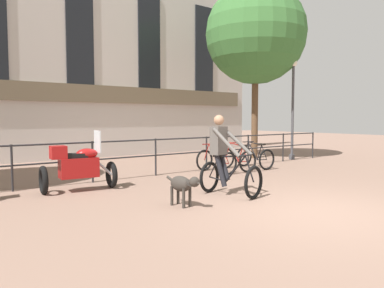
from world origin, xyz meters
TOP-DOWN VIEW (x-y plane):
  - ground_plane at (0.00, 0.00)m, footprint 60.00×60.00m
  - canal_railing at (-0.00, 5.20)m, footprint 15.05×0.05m
  - building_facade at (0.00, 10.99)m, footprint 18.00×0.72m
  - cyclist_with_bike at (-0.24, 2.05)m, footprint 0.93×1.30m
  - dog at (-1.59, 1.74)m, footprint 0.30×0.89m
  - parked_motorcycle at (-2.57, 4.34)m, footprint 1.68×0.81m
  - parked_bicycle_near_lamp at (1.70, 4.54)m, footprint 0.69×1.13m
  - parked_bicycle_mid_left at (2.55, 4.54)m, footprint 0.76×1.17m
  - parked_bicycle_mid_right at (3.39, 4.54)m, footprint 0.73×1.15m
  - street_lamp at (6.42, 5.40)m, footprint 0.28×0.28m
  - tree_canalside_right at (5.66, 6.68)m, footprint 4.00×4.00m

SIDE VIEW (x-z plane):
  - ground_plane at x=0.00m, z-range 0.00..0.00m
  - parked_bicycle_mid_left at x=2.55m, z-range -0.07..0.79m
  - parked_bicycle_near_lamp at x=1.70m, z-range -0.07..0.79m
  - parked_bicycle_mid_right at x=3.39m, z-range -0.07..0.79m
  - dog at x=-1.59m, z-range 0.11..0.71m
  - parked_motorcycle at x=-2.57m, z-range -0.11..1.24m
  - canal_railing at x=0.00m, z-range 0.18..1.23m
  - cyclist_with_bike at x=-0.24m, z-range -0.09..1.61m
  - street_lamp at x=6.42m, z-range 0.25..4.14m
  - building_facade at x=0.00m, z-range -0.02..8.49m
  - tree_canalside_right at x=5.66m, z-range 1.48..8.45m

